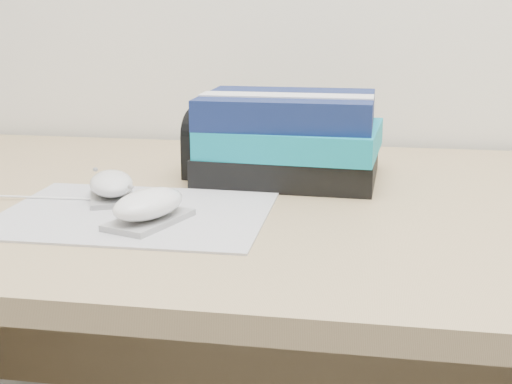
% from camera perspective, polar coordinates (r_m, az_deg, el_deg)
% --- Properties ---
extents(desk, '(1.60, 0.80, 0.73)m').
position_cam_1_polar(desk, '(1.14, 5.72, -11.15)').
color(desk, '#A3855A').
rests_on(desk, ground).
extents(mousepad, '(0.34, 0.27, 0.00)m').
position_cam_1_polar(mousepad, '(0.93, -9.67, -1.70)').
color(mousepad, '#929199').
rests_on(mousepad, desk).
extents(mouse_rear, '(0.09, 0.12, 0.04)m').
position_cam_1_polar(mouse_rear, '(1.00, -11.49, 0.50)').
color(mouse_rear, gray).
rests_on(mouse_rear, mousepad).
extents(mouse_front, '(0.10, 0.13, 0.05)m').
position_cam_1_polar(mouse_front, '(0.88, -8.59, -1.17)').
color(mouse_front, '#99999C').
rests_on(mouse_front, mousepad).
extents(usb_cable, '(0.24, 0.02, 0.00)m').
position_cam_1_polar(usb_cable, '(1.04, -18.59, -0.36)').
color(usb_cable, white).
rests_on(usb_cable, mousepad).
extents(book_stack, '(0.28, 0.23, 0.13)m').
position_cam_1_polar(book_stack, '(1.10, 2.72, 4.39)').
color(book_stack, black).
rests_on(book_stack, desk).
extents(pouch, '(0.13, 0.11, 0.11)m').
position_cam_1_polar(pouch, '(1.11, -2.33, 3.77)').
color(pouch, black).
rests_on(pouch, desk).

